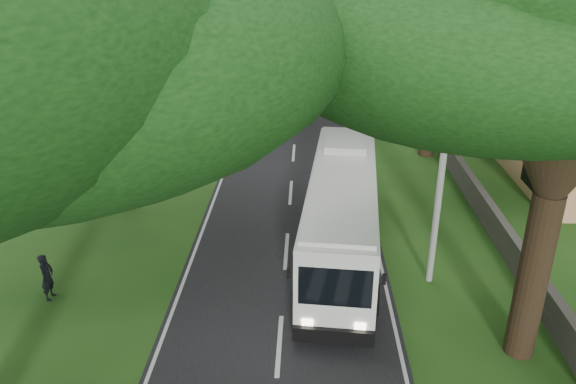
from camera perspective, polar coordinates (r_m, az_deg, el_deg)
road at (r=39.12m, az=0.77°, el=6.47°), size 8.00×120.00×0.04m
property_wall at (r=38.86m, az=14.21°, el=6.53°), size 0.35×50.00×1.20m
pole_near at (r=20.36m, az=15.26°, el=1.32°), size 1.60×0.24×8.00m
pole_mid at (r=39.34m, az=9.07°, el=12.55°), size 1.60×0.24×8.00m
pole_far at (r=59.00m, az=6.84°, el=16.37°), size 1.60×0.24×8.00m
coach_bus at (r=22.62m, az=5.50°, el=-1.80°), size 3.68×12.41×3.61m
distant_car_a at (r=55.78m, az=-0.54°, el=12.52°), size 2.54×4.46×1.43m
distant_car_b at (r=67.41m, az=0.64°, el=14.44°), size 2.60×4.18×1.30m
distant_car_c at (r=73.87m, az=3.65°, el=15.24°), size 3.21×4.98×1.34m
pedestrian at (r=21.88m, az=-23.28°, el=-7.92°), size 0.44×0.66×1.77m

